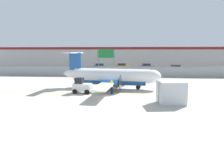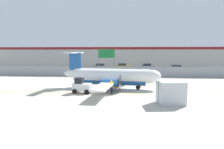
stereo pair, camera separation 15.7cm
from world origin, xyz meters
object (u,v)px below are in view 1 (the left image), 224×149
(traffic_cone_far_right, at_px, (117,86))
(parked_car_1, at_px, (100,66))
(highway_sign, at_px, (106,56))
(commuter_airplane, at_px, (113,77))
(parked_car_2, at_px, (122,66))
(traffic_cone_far_left, at_px, (76,84))
(parked_car_3, at_px, (147,66))
(traffic_cone_near_left, at_px, (88,83))
(traffic_cone_near_right, at_px, (140,85))
(ground_crew_worker, at_px, (112,86))
(cargo_container, at_px, (171,93))
(parked_car_4, at_px, (175,68))
(parked_car_0, at_px, (57,70))
(baggage_tug, at_px, (82,86))

(traffic_cone_far_right, distance_m, parked_car_1, 28.95)
(traffic_cone_far_right, bearing_deg, highway_sign, 101.97)
(commuter_airplane, height_order, parked_car_2, commuter_airplane)
(traffic_cone_far_left, bearing_deg, highway_sign, 77.23)
(commuter_airplane, relative_size, parked_car_3, 3.82)
(commuter_airplane, xyz_separation_m, traffic_cone_near_left, (-3.95, 2.61, -1.29))
(traffic_cone_near_right, relative_size, parked_car_3, 0.15)
(commuter_airplane, bearing_deg, parked_car_3, 82.09)
(ground_crew_worker, xyz_separation_m, cargo_container, (6.06, -3.96, 0.15))
(traffic_cone_near_left, bearing_deg, highway_sign, 84.11)
(parked_car_1, relative_size, parked_car_4, 0.98)
(cargo_container, distance_m, traffic_cone_far_right, 9.73)
(traffic_cone_far_left, distance_m, parked_car_0, 18.16)
(traffic_cone_far_right, bearing_deg, traffic_cone_far_left, 165.92)
(ground_crew_worker, distance_m, parked_car_1, 32.70)
(traffic_cone_far_left, height_order, parked_car_2, parked_car_2)
(commuter_airplane, height_order, traffic_cone_near_right, commuter_airplane)
(commuter_airplane, distance_m, baggage_tug, 4.93)
(traffic_cone_near_right, bearing_deg, highway_sign, 114.75)
(parked_car_3, xyz_separation_m, highway_sign, (-9.85, -14.13, 3.24))
(highway_sign, bearing_deg, ground_crew_worker, -81.68)
(cargo_container, height_order, traffic_cone_far_right, cargo_container)
(traffic_cone_far_right, bearing_deg, parked_car_1, 102.56)
(baggage_tug, relative_size, parked_car_2, 0.56)
(parked_car_2, bearing_deg, commuter_airplane, -85.23)
(traffic_cone_far_left, xyz_separation_m, parked_car_4, (19.45, 22.45, 0.58))
(highway_sign, bearing_deg, traffic_cone_far_left, -102.77)
(ground_crew_worker, bearing_deg, baggage_tug, -153.99)
(highway_sign, bearing_deg, commuter_airplane, -80.10)
(commuter_airplane, relative_size, highway_sign, 2.92)
(traffic_cone_near_left, height_order, parked_car_2, parked_car_2)
(parked_car_1, xyz_separation_m, parked_car_2, (6.18, 1.22, 0.00))
(parked_car_3, bearing_deg, highway_sign, -125.30)
(cargo_container, bearing_deg, traffic_cone_near_left, 126.83)
(baggage_tug, distance_m, parked_car_1, 31.94)
(parked_car_0, distance_m, parked_car_2, 18.95)
(traffic_cone_far_left, relative_size, highway_sign, 0.12)
(parked_car_1, bearing_deg, ground_crew_worker, -79.57)
(ground_crew_worker, distance_m, traffic_cone_near_right, 6.19)
(commuter_airplane, xyz_separation_m, traffic_cone_near_right, (3.74, 1.32, -1.29))
(commuter_airplane, distance_m, cargo_container, 9.81)
(traffic_cone_near_left, bearing_deg, ground_crew_worker, -57.13)
(parked_car_3, bearing_deg, parked_car_1, -176.92)
(parked_car_1, distance_m, parked_car_4, 20.01)
(ground_crew_worker, relative_size, traffic_cone_near_left, 2.66)
(ground_crew_worker, xyz_separation_m, highway_sign, (-2.75, 18.84, 3.19))
(baggage_tug, relative_size, parked_car_3, 0.58)
(baggage_tug, relative_size, parked_car_4, 0.57)
(cargo_container, height_order, highway_sign, highway_sign)
(cargo_container, height_order, parked_car_1, cargo_container)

